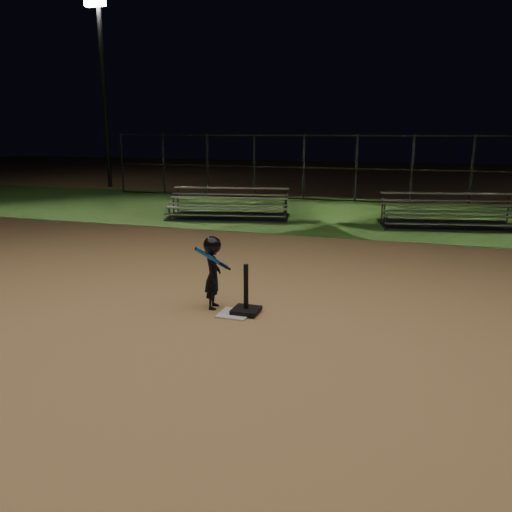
{
  "coord_description": "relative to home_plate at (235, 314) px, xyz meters",
  "views": [
    {
      "loc": [
        2.51,
        -6.69,
        2.6
      ],
      "look_at": [
        0.0,
        1.0,
        0.65
      ],
      "focal_mm": 36.36,
      "sensor_mm": 36.0,
      "label": 1
    }
  ],
  "objects": [
    {
      "name": "child_batter",
      "position": [
        -0.41,
        0.18,
        0.57
      ],
      "size": [
        0.44,
        0.57,
        1.1
      ],
      "rotation": [
        0.0,
        0.0,
        1.79
      ],
      "color": "black",
      "rests_on": "ground"
    },
    {
      "name": "bleacher_left",
      "position": [
        -3.2,
        8.07,
        0.17
      ],
      "size": [
        3.9,
        2.45,
        0.89
      ],
      "rotation": [
        0.0,
        0.0,
        0.2
      ],
      "color": "silver",
      "rests_on": "ground"
    },
    {
      "name": "grass_strip",
      "position": [
        0.0,
        10.0,
        -0.01
      ],
      "size": [
        60.0,
        8.0,
        0.01
      ],
      "primitive_type": "cube",
      "color": "#2E581C",
      "rests_on": "ground"
    },
    {
      "name": "ground",
      "position": [
        0.0,
        0.0,
        -0.01
      ],
      "size": [
        80.0,
        80.0,
        0.0
      ],
      "primitive_type": "plane",
      "color": "#A57C4A",
      "rests_on": "ground"
    },
    {
      "name": "batting_tee",
      "position": [
        0.15,
        0.09,
        0.14
      ],
      "size": [
        0.38,
        0.38,
        0.72
      ],
      "color": "black",
      "rests_on": "home_plate"
    },
    {
      "name": "home_plate",
      "position": [
        0.0,
        0.0,
        0.0
      ],
      "size": [
        0.45,
        0.45,
        0.02
      ],
      "primitive_type": "cube",
      "color": "beige",
      "rests_on": "ground"
    },
    {
      "name": "backstop_fence",
      "position": [
        0.0,
        13.0,
        1.24
      ],
      "size": [
        20.08,
        0.08,
        2.5
      ],
      "color": "#38383D",
      "rests_on": "ground"
    },
    {
      "name": "light_pole_left",
      "position": [
        -12.0,
        14.94,
        4.93
      ],
      "size": [
        0.9,
        0.53,
        8.3
      ],
      "color": "#2D2D30",
      "rests_on": "ground"
    },
    {
      "name": "bleacher_right",
      "position": [
        3.17,
        8.56,
        0.17
      ],
      "size": [
        3.93,
        2.47,
        0.89
      ],
      "rotation": [
        0.0,
        0.0,
        0.2
      ],
      "color": "#A4A4A9",
      "rests_on": "ground"
    }
  ]
}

